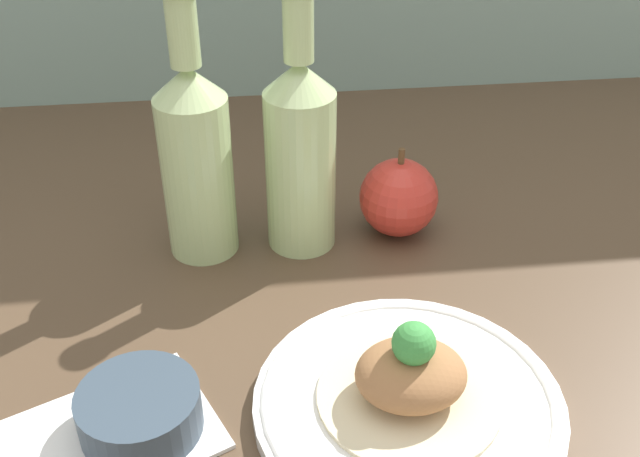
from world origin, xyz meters
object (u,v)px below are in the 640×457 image
object	(u,v)px
plated_food	(411,376)
dipping_bowl	(140,413)
apple	(399,197)
cider_bottle_left	(196,155)
plate	(408,403)
cider_bottle_right	(300,149)

from	to	relation	value
plated_food	dipping_bowl	world-z (taller)	plated_food
plated_food	apple	bearing A→B (deg)	80.55
plated_food	cider_bottle_left	distance (cm)	29.86
dipping_bowl	plate	bearing A→B (deg)	-1.02
plate	dipping_bowl	distance (cm)	20.43
plate	apple	xyz separation A→B (cm)	(4.14, 24.87, 3.20)
cider_bottle_left	apple	size ratio (longest dim) A/B	2.80
plate	cider_bottle_right	distance (cm)	26.82
plate	dipping_bowl	bearing A→B (deg)	178.98
plate	apple	size ratio (longest dim) A/B	2.48
cider_bottle_right	dipping_bowl	world-z (taller)	cider_bottle_right
cider_bottle_right	plated_food	bearing A→B (deg)	-76.05
cider_bottle_left	dipping_bowl	size ratio (longest dim) A/B	2.96
cider_bottle_right	apple	xyz separation A→B (cm)	(10.16, 0.64, -6.59)
cider_bottle_left	apple	xyz separation A→B (cm)	(20.15, 0.64, -6.59)
plated_food	dipping_bowl	distance (cm)	20.48
apple	dipping_bowl	world-z (taller)	apple
plate	cider_bottle_right	world-z (taller)	cider_bottle_right
cider_bottle_left	plate	bearing A→B (deg)	-56.54
cider_bottle_left	dipping_bowl	bearing A→B (deg)	-100.41
plated_food	cider_bottle_right	xyz separation A→B (cm)	(-6.02, 24.23, 6.92)
plate	cider_bottle_right	bearing A→B (deg)	103.95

